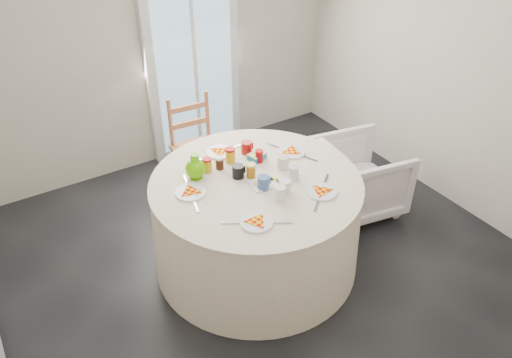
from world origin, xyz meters
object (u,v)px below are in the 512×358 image
armchair (359,172)px  green_pitcher (195,168)px  table (256,224)px  wooden_chair (198,149)px

armchair → green_pitcher: 1.59m
armchair → green_pitcher: green_pitcher is taller
armchair → table: bearing=105.9°
wooden_chair → green_pitcher: size_ratio=4.94×
armchair → green_pitcher: bearing=94.3°
table → armchair: (1.16, 0.11, 0.02)m
table → green_pitcher: green_pitcher is taller
table → armchair: size_ratio=2.20×
table → armchair: bearing=5.6°
wooden_chair → green_pitcher: (-0.41, -0.83, 0.40)m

